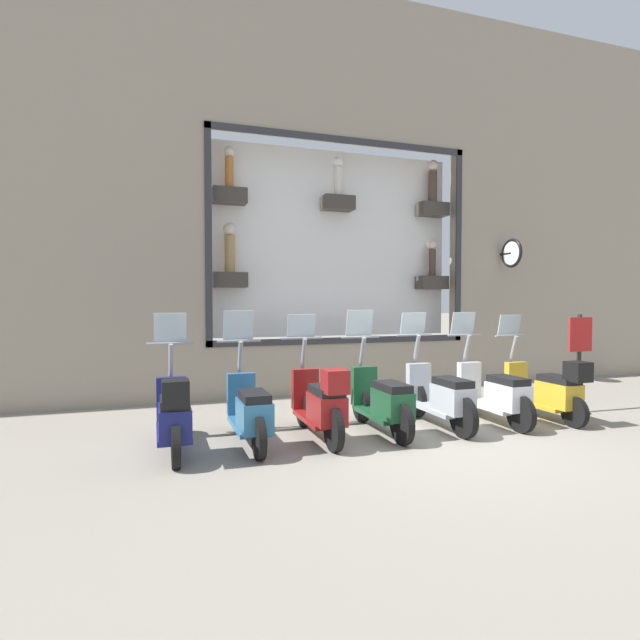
{
  "coord_description": "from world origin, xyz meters",
  "views": [
    {
      "loc": [
        -5.66,
        3.53,
        1.8
      ],
      "look_at": [
        1.89,
        1.0,
        1.5
      ],
      "focal_mm": 28.0,
      "sensor_mm": 36.0,
      "label": 1
    }
  ],
  "objects_px": {
    "scooter_yellow_0": "(548,390)",
    "scooter_green_3": "(383,402)",
    "scooter_silver_2": "(441,397)",
    "scooter_teal_5": "(250,412)",
    "scooter_navy_6": "(174,415)",
    "shop_sign_post": "(579,360)",
    "scooter_white_1": "(495,394)",
    "scooter_red_4": "(321,404)"
  },
  "relations": [
    {
      "from": "scooter_green_3",
      "to": "scooter_teal_5",
      "type": "height_order",
      "value": "scooter_teal_5"
    },
    {
      "from": "scooter_white_1",
      "to": "scooter_green_3",
      "type": "relative_size",
      "value": 1.0
    },
    {
      "from": "scooter_yellow_0",
      "to": "scooter_red_4",
      "type": "distance_m",
      "value": 3.64
    },
    {
      "from": "shop_sign_post",
      "to": "scooter_silver_2",
      "type": "bearing_deg",
      "value": 93.1
    },
    {
      "from": "shop_sign_post",
      "to": "scooter_white_1",
      "type": "bearing_deg",
      "value": 94.82
    },
    {
      "from": "scooter_silver_2",
      "to": "shop_sign_post",
      "type": "distance_m",
      "value": 2.68
    },
    {
      "from": "scooter_yellow_0",
      "to": "scooter_red_4",
      "type": "bearing_deg",
      "value": 89.76
    },
    {
      "from": "scooter_teal_5",
      "to": "scooter_navy_6",
      "type": "height_order",
      "value": "scooter_teal_5"
    },
    {
      "from": "scooter_yellow_0",
      "to": "scooter_silver_2",
      "type": "distance_m",
      "value": 1.82
    },
    {
      "from": "scooter_teal_5",
      "to": "scooter_navy_6",
      "type": "relative_size",
      "value": 1.0
    },
    {
      "from": "scooter_white_1",
      "to": "scooter_red_4",
      "type": "height_order",
      "value": "scooter_white_1"
    },
    {
      "from": "scooter_yellow_0",
      "to": "scooter_white_1",
      "type": "distance_m",
      "value": 0.91
    },
    {
      "from": "scooter_silver_2",
      "to": "scooter_navy_6",
      "type": "bearing_deg",
      "value": 91.07
    },
    {
      "from": "scooter_white_1",
      "to": "scooter_teal_5",
      "type": "xyz_separation_m",
      "value": [
        0.0,
        3.64,
        -0.0
      ]
    },
    {
      "from": "scooter_red_4",
      "to": "scooter_navy_6",
      "type": "relative_size",
      "value": 1.01
    },
    {
      "from": "scooter_teal_5",
      "to": "scooter_green_3",
      "type": "bearing_deg",
      "value": -89.94
    },
    {
      "from": "scooter_navy_6",
      "to": "shop_sign_post",
      "type": "relative_size",
      "value": 1.12
    },
    {
      "from": "scooter_yellow_0",
      "to": "scooter_red_4",
      "type": "relative_size",
      "value": 0.99
    },
    {
      "from": "scooter_teal_5",
      "to": "scooter_silver_2",
      "type": "bearing_deg",
      "value": -89.95
    },
    {
      "from": "scooter_navy_6",
      "to": "scooter_teal_5",
      "type": "bearing_deg",
      "value": -85.88
    },
    {
      "from": "scooter_navy_6",
      "to": "shop_sign_post",
      "type": "bearing_deg",
      "value": -88.07
    },
    {
      "from": "scooter_green_3",
      "to": "scooter_red_4",
      "type": "xyz_separation_m",
      "value": [
        -0.06,
        0.91,
        0.04
      ]
    },
    {
      "from": "scooter_silver_2",
      "to": "scooter_green_3",
      "type": "relative_size",
      "value": 1.0
    },
    {
      "from": "scooter_navy_6",
      "to": "shop_sign_post",
      "type": "height_order",
      "value": "scooter_navy_6"
    },
    {
      "from": "scooter_white_1",
      "to": "scooter_silver_2",
      "type": "relative_size",
      "value": 1.0
    },
    {
      "from": "scooter_red_4",
      "to": "scooter_teal_5",
      "type": "bearing_deg",
      "value": 86.38
    },
    {
      "from": "scooter_yellow_0",
      "to": "scooter_silver_2",
      "type": "relative_size",
      "value": 0.99
    },
    {
      "from": "scooter_navy_6",
      "to": "shop_sign_post",
      "type": "xyz_separation_m",
      "value": [
        0.21,
        -6.29,
        0.39
      ]
    },
    {
      "from": "scooter_navy_6",
      "to": "scooter_green_3",
      "type": "bearing_deg",
      "value": -88.59
    },
    {
      "from": "scooter_green_3",
      "to": "shop_sign_post",
      "type": "bearing_deg",
      "value": -87.68
    },
    {
      "from": "scooter_green_3",
      "to": "scooter_white_1",
      "type": "bearing_deg",
      "value": -90.07
    },
    {
      "from": "scooter_yellow_0",
      "to": "scooter_green_3",
      "type": "bearing_deg",
      "value": 88.44
    },
    {
      "from": "scooter_red_4",
      "to": "scooter_green_3",
      "type": "bearing_deg",
      "value": -86.27
    },
    {
      "from": "scooter_silver_2",
      "to": "scooter_teal_5",
      "type": "xyz_separation_m",
      "value": [
        -0.0,
        2.73,
        -0.01
      ]
    },
    {
      "from": "scooter_white_1",
      "to": "shop_sign_post",
      "type": "bearing_deg",
      "value": -85.18
    },
    {
      "from": "scooter_yellow_0",
      "to": "shop_sign_post",
      "type": "xyz_separation_m",
      "value": [
        0.22,
        -0.82,
        0.4
      ]
    },
    {
      "from": "scooter_red_4",
      "to": "scooter_navy_6",
      "type": "distance_m",
      "value": 1.82
    },
    {
      "from": "scooter_white_1",
      "to": "scooter_navy_6",
      "type": "bearing_deg",
      "value": 90.82
    },
    {
      "from": "scooter_teal_5",
      "to": "shop_sign_post",
      "type": "bearing_deg",
      "value": -88.45
    },
    {
      "from": "scooter_teal_5",
      "to": "scooter_red_4",
      "type": "bearing_deg",
      "value": -93.62
    },
    {
      "from": "scooter_yellow_0",
      "to": "scooter_green_3",
      "type": "xyz_separation_m",
      "value": [
        0.07,
        2.73,
        -0.01
      ]
    },
    {
      "from": "scooter_white_1",
      "to": "shop_sign_post",
      "type": "xyz_separation_m",
      "value": [
        0.15,
        -1.73,
        0.42
      ]
    }
  ]
}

